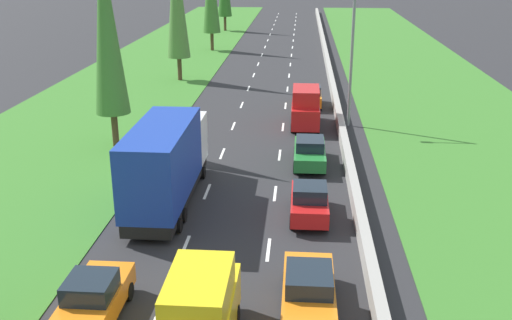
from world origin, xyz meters
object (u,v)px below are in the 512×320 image
yellow_van_centre_lane (201,314)px  red_hatchback_right_lane_third (309,201)px  orange_sedan_right_lane (309,291)px  green_sedan_right_lane (310,152)px  orange_hatchback_left_lane (94,298)px  red_van_right_lane (306,108)px  orange_hatchback_right_lane (310,96)px  poplar_tree_second (106,25)px  street_light_mast (347,51)px  blue_box_truck_left_lane (167,161)px

yellow_van_centre_lane → red_hatchback_right_lane_third: bearing=71.3°
orange_sedan_right_lane → green_sedan_right_lane: (0.17, 14.66, 0.00)m
orange_hatchback_left_lane → red_van_right_lane: size_ratio=0.80×
orange_hatchback_left_lane → orange_hatchback_right_lane: size_ratio=1.00×
poplar_tree_second → street_light_mast: (14.58, 5.83, -2.29)m
orange_hatchback_left_lane → red_hatchback_right_lane_third: size_ratio=1.00×
red_hatchback_right_lane_third → red_van_right_lane: (-0.15, 14.97, 0.56)m
red_hatchback_right_lane_third → blue_box_truck_left_lane: size_ratio=0.41×
red_van_right_lane → orange_hatchback_right_lane: bearing=86.0°
red_hatchback_right_lane_third → green_sedan_right_lane: size_ratio=0.87×
yellow_van_centre_lane → poplar_tree_second: (-8.70, 19.66, 6.13)m
blue_box_truck_left_lane → orange_hatchback_right_lane: bearing=70.1°
green_sedan_right_lane → orange_hatchback_left_lane: bearing=-114.8°
red_hatchback_right_lane_third → yellow_van_centre_lane: (-3.36, -9.96, 0.56)m
orange_hatchback_left_lane → green_sedan_right_lane: orange_hatchback_left_lane is taller
red_hatchback_right_lane_third → blue_box_truck_left_lane: bearing=170.1°
red_hatchback_right_lane_third → street_light_mast: size_ratio=0.43×
orange_hatchback_left_lane → yellow_van_centre_lane: bearing=-20.6°
yellow_van_centre_lane → poplar_tree_second: bearing=113.9°
orange_hatchback_right_lane → poplar_tree_second: bearing=-138.1°
orange_hatchback_left_lane → red_van_right_lane: red_van_right_lane is taller
poplar_tree_second → orange_hatchback_right_lane: bearing=41.9°
orange_sedan_right_lane → orange_hatchback_right_lane: (0.35, 28.27, 0.02)m
red_hatchback_right_lane_third → orange_hatchback_right_lane: 20.77m
orange_sedan_right_lane → street_light_mast: 23.60m
red_hatchback_right_lane_third → green_sedan_right_lane: 7.16m
orange_hatchback_right_lane → poplar_tree_second: size_ratio=0.30×
orange_sedan_right_lane → green_sedan_right_lane: 14.66m
blue_box_truck_left_lane → poplar_tree_second: bearing=121.6°
red_hatchback_right_lane_third → orange_hatchback_right_lane: size_ratio=1.00×
orange_hatchback_left_lane → poplar_tree_second: size_ratio=0.30×
red_hatchback_right_lane_third → poplar_tree_second: poplar_tree_second is taller
green_sedan_right_lane → orange_hatchback_right_lane: bearing=89.2°
blue_box_truck_left_lane → yellow_van_centre_lane: bearing=-72.7°
orange_sedan_right_lane → yellow_van_centre_lane: size_ratio=0.92×
green_sedan_right_lane → blue_box_truck_left_lane: (-6.90, -5.97, 1.37)m
orange_hatchback_left_lane → yellow_van_centre_lane: 4.12m
green_sedan_right_lane → poplar_tree_second: size_ratio=0.35×
orange_sedan_right_lane → green_sedan_right_lane: bearing=89.4°
orange_sedan_right_lane → red_van_right_lane: size_ratio=0.92×
yellow_van_centre_lane → red_van_right_lane: size_ratio=1.00×
poplar_tree_second → orange_hatchback_left_lane: bearing=-75.0°
blue_box_truck_left_lane → street_light_mast: 17.39m
orange_sedan_right_lane → red_van_right_lane: (-0.06, 22.47, 0.59)m
orange_sedan_right_lane → poplar_tree_second: (-11.97, 17.21, 6.71)m
orange_hatchback_right_lane → green_sedan_right_lane: bearing=-90.8°
yellow_van_centre_lane → street_light_mast: size_ratio=0.54×
orange_hatchback_left_lane → yellow_van_centre_lane: (3.83, -1.43, 0.56)m
red_van_right_lane → poplar_tree_second: poplar_tree_second is taller
street_light_mast → blue_box_truck_left_lane: bearing=-123.1°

